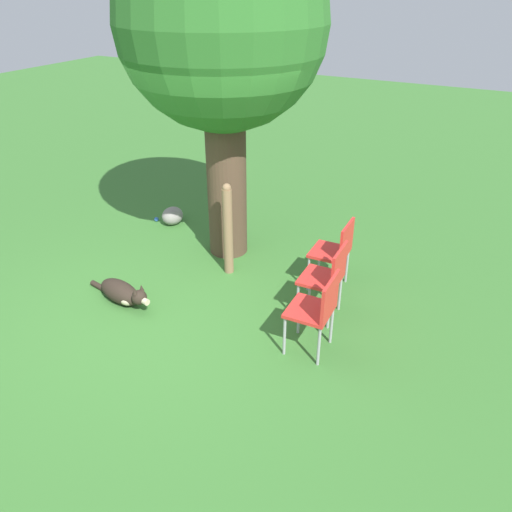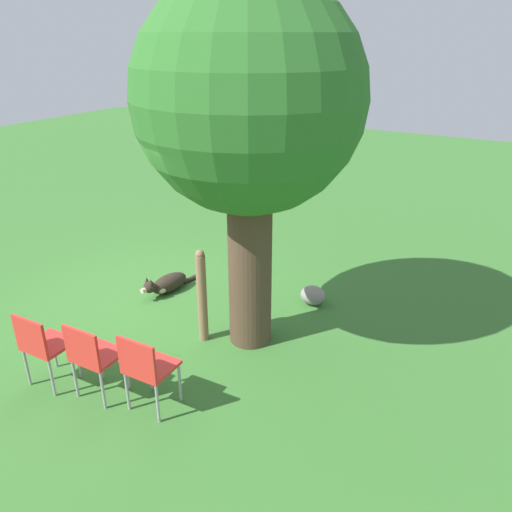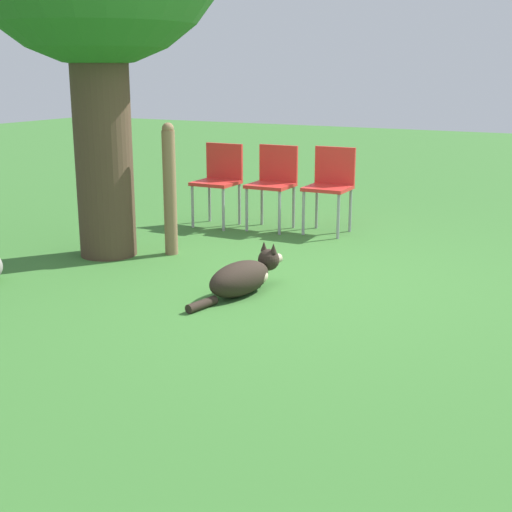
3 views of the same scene
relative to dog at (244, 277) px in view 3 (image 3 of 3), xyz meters
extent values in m
plane|color=#38702D|center=(0.47, 0.15, -0.13)|extent=(30.00, 30.00, 0.00)
cylinder|color=#4C3828|center=(0.44, 1.68, 0.98)|extent=(0.51, 0.51, 2.22)
ellipsoid|color=#2D231C|center=(-0.05, 0.01, 0.00)|extent=(0.66, 0.38, 0.26)
ellipsoid|color=#C6B293|center=(0.12, -0.02, -0.02)|extent=(0.25, 0.27, 0.16)
sphere|color=#2D231C|center=(0.30, -0.06, 0.07)|extent=(0.20, 0.20, 0.17)
cylinder|color=#C6B293|center=(0.40, -0.08, 0.06)|extent=(0.09, 0.09, 0.07)
cone|color=#2D231C|center=(0.31, -0.01, 0.17)|extent=(0.06, 0.06, 0.08)
cone|color=#2D231C|center=(0.29, -0.10, 0.17)|extent=(0.06, 0.06, 0.08)
cylinder|color=#2D231C|center=(-0.46, 0.09, -0.10)|extent=(0.28, 0.12, 0.07)
cylinder|color=#846647|center=(0.73, 1.18, 0.43)|extent=(0.12, 0.12, 1.13)
sphere|color=#846647|center=(0.73, 1.18, 1.02)|extent=(0.11, 0.11, 0.11)
cube|color=red|center=(2.21, 0.24, 0.34)|extent=(0.43, 0.45, 0.04)
cube|color=red|center=(2.41, 0.25, 0.55)|extent=(0.04, 0.44, 0.39)
cylinder|color=#99999E|center=(2.04, 0.05, 0.09)|extent=(0.03, 0.03, 0.46)
cylinder|color=#99999E|center=(2.03, 0.43, 0.09)|extent=(0.03, 0.03, 0.46)
cylinder|color=#99999E|center=(2.40, 0.06, 0.09)|extent=(0.03, 0.03, 0.46)
cylinder|color=#99999E|center=(2.39, 0.44, 0.09)|extent=(0.03, 0.03, 0.46)
cube|color=red|center=(2.09, 0.84, 0.34)|extent=(0.43, 0.45, 0.04)
cube|color=red|center=(2.29, 0.85, 0.55)|extent=(0.04, 0.44, 0.39)
cylinder|color=#99999E|center=(1.92, 0.65, 0.09)|extent=(0.03, 0.03, 0.46)
cylinder|color=#99999E|center=(1.91, 1.03, 0.09)|extent=(0.03, 0.03, 0.46)
cylinder|color=#99999E|center=(2.28, 0.66, 0.09)|extent=(0.03, 0.03, 0.46)
cylinder|color=#99999E|center=(2.27, 1.04, 0.09)|extent=(0.03, 0.03, 0.46)
cube|color=red|center=(1.97, 1.44, 0.34)|extent=(0.43, 0.45, 0.04)
cube|color=red|center=(2.17, 1.45, 0.55)|extent=(0.04, 0.44, 0.39)
cylinder|color=#99999E|center=(1.80, 1.25, 0.09)|extent=(0.03, 0.03, 0.46)
cylinder|color=#99999E|center=(1.79, 1.63, 0.09)|extent=(0.03, 0.03, 0.46)
cylinder|color=#99999E|center=(2.16, 1.26, 0.09)|extent=(0.03, 0.03, 0.46)
cylinder|color=#99999E|center=(2.15, 1.64, 0.09)|extent=(0.03, 0.03, 0.46)
camera|label=1|loc=(3.60, -3.54, 3.22)|focal=35.00mm
camera|label=2|loc=(4.97, 4.34, 3.36)|focal=35.00mm
camera|label=3|loc=(-4.54, -2.54, 1.54)|focal=50.00mm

